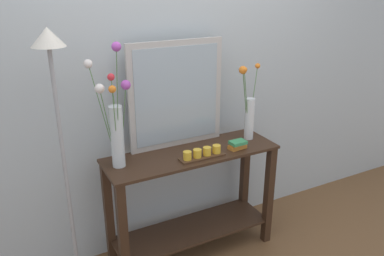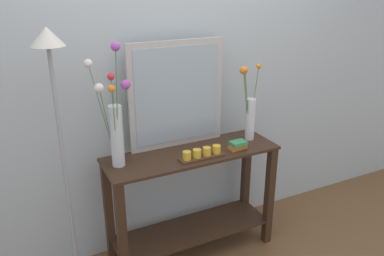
{
  "view_description": "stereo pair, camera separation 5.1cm",
  "coord_description": "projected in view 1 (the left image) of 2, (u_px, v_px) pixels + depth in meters",
  "views": [
    {
      "loc": [
        -1.13,
        -2.15,
        1.94
      ],
      "look_at": [
        0.0,
        0.0,
        1.0
      ],
      "focal_mm": 36.39,
      "sensor_mm": 36.0,
      "label": 1
    },
    {
      "loc": [
        -1.08,
        -2.17,
        1.94
      ],
      "look_at": [
        0.0,
        0.0,
        1.0
      ],
      "focal_mm": 36.39,
      "sensor_mm": 36.0,
      "label": 2
    }
  ],
  "objects": [
    {
      "name": "floor_lamp",
      "position": [
        60.0,
        128.0,
        2.17
      ],
      "size": [
        0.24,
        0.24,
        1.7
      ],
      "color": "#9E9EA3",
      "rests_on": "ground"
    },
    {
      "name": "candle_tray",
      "position": [
        202.0,
        154.0,
        2.58
      ],
      "size": [
        0.32,
        0.09,
        0.07
      ],
      "color": "#472D1C",
      "rests_on": "console_table"
    },
    {
      "name": "book_stack",
      "position": [
        238.0,
        145.0,
        2.71
      ],
      "size": [
        0.13,
        0.09,
        0.06
      ],
      "color": "orange",
      "rests_on": "console_table"
    },
    {
      "name": "console_table",
      "position": [
        192.0,
        194.0,
        2.79
      ],
      "size": [
        1.22,
        0.39,
        0.82
      ],
      "color": "#382316",
      "rests_on": "ground"
    },
    {
      "name": "wall_back",
      "position": [
        171.0,
        67.0,
        2.74
      ],
      "size": [
        6.4,
        0.08,
        2.7
      ],
      "primitive_type": "cube",
      "color": "#B2BCC1",
      "rests_on": "ground"
    },
    {
      "name": "vase_right",
      "position": [
        248.0,
        108.0,
        2.82
      ],
      "size": [
        0.22,
        0.14,
        0.55
      ],
      "color": "silver",
      "rests_on": "console_table"
    },
    {
      "name": "ground_plane",
      "position": [
        192.0,
        251.0,
        2.97
      ],
      "size": [
        7.0,
        6.0,
        0.02
      ],
      "primitive_type": "cube",
      "color": "brown"
    },
    {
      "name": "mirror_leaning",
      "position": [
        177.0,
        95.0,
        2.66
      ],
      "size": [
        0.69,
        0.03,
        0.74
      ],
      "color": "#B7B2AD",
      "rests_on": "console_table"
    },
    {
      "name": "tall_vase_left",
      "position": [
        115.0,
        122.0,
        2.37
      ],
      "size": [
        0.26,
        0.25,
        0.8
      ],
      "color": "silver",
      "rests_on": "console_table"
    }
  ]
}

